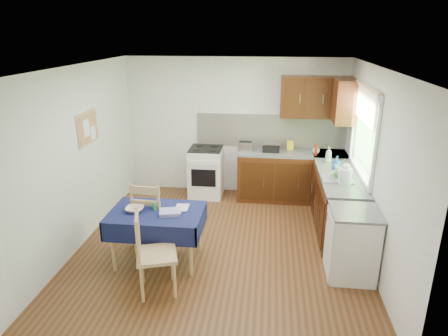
# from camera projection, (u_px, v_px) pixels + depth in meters

# --- Properties ---
(floor) EXTENTS (4.20, 4.20, 0.00)m
(floor) POSITION_uv_depth(u_px,v_px,m) (221.00, 245.00, 5.77)
(floor) COLOR #4D2A14
(floor) RESTS_ON ground
(ceiling) EXTENTS (4.00, 4.20, 0.02)m
(ceiling) POSITION_uv_depth(u_px,v_px,m) (221.00, 67.00, 4.95)
(ceiling) COLOR white
(ceiling) RESTS_ON wall_back
(wall_back) EXTENTS (4.00, 0.02, 2.50)m
(wall_back) POSITION_uv_depth(u_px,v_px,m) (235.00, 127.00, 7.33)
(wall_back) COLOR silver
(wall_back) RESTS_ON ground
(wall_front) EXTENTS (4.00, 0.02, 2.50)m
(wall_front) POSITION_uv_depth(u_px,v_px,m) (190.00, 240.00, 3.39)
(wall_front) COLOR silver
(wall_front) RESTS_ON ground
(wall_left) EXTENTS (0.02, 4.20, 2.50)m
(wall_left) POSITION_uv_depth(u_px,v_px,m) (79.00, 157.00, 5.58)
(wall_left) COLOR silver
(wall_left) RESTS_ON ground
(wall_right) EXTENTS (0.02, 4.20, 2.50)m
(wall_right) POSITION_uv_depth(u_px,v_px,m) (375.00, 168.00, 5.14)
(wall_right) COLOR silver
(wall_right) RESTS_ON ground
(base_cabinets) EXTENTS (1.90, 2.30, 0.86)m
(base_cabinets) POSITION_uv_depth(u_px,v_px,m) (311.00, 189.00, 6.65)
(base_cabinets) COLOR #361E09
(base_cabinets) RESTS_ON ground
(worktop_back) EXTENTS (1.90, 0.60, 0.04)m
(worktop_back) POSITION_uv_depth(u_px,v_px,m) (292.00, 153.00, 7.05)
(worktop_back) COLOR slate
(worktop_back) RESTS_ON base_cabinets
(worktop_right) EXTENTS (0.60, 1.70, 0.04)m
(worktop_right) POSITION_uv_depth(u_px,v_px,m) (340.00, 177.00, 5.90)
(worktop_right) COLOR slate
(worktop_right) RESTS_ON base_cabinets
(worktop_corner) EXTENTS (0.60, 0.60, 0.04)m
(worktop_corner) POSITION_uv_depth(u_px,v_px,m) (330.00, 154.00, 6.98)
(worktop_corner) COLOR slate
(worktop_corner) RESTS_ON base_cabinets
(splashback) EXTENTS (2.70, 0.02, 0.60)m
(splashback) POSITION_uv_depth(u_px,v_px,m) (270.00, 131.00, 7.26)
(splashback) COLOR beige
(splashback) RESTS_ON wall_back
(upper_cabinets) EXTENTS (1.20, 0.85, 0.70)m
(upper_cabinets) POSITION_uv_depth(u_px,v_px,m) (324.00, 99.00, 6.68)
(upper_cabinets) COLOR #361E09
(upper_cabinets) RESTS_ON wall_back
(stove) EXTENTS (0.60, 0.61, 0.92)m
(stove) POSITION_uv_depth(u_px,v_px,m) (206.00, 172.00, 7.36)
(stove) COLOR white
(stove) RESTS_ON ground
(window) EXTENTS (0.04, 1.48, 1.26)m
(window) POSITION_uv_depth(u_px,v_px,m) (364.00, 126.00, 5.66)
(window) COLOR #2C5824
(window) RESTS_ON wall_right
(fridge) EXTENTS (0.58, 0.60, 0.89)m
(fridge) POSITION_uv_depth(u_px,v_px,m) (352.00, 244.00, 4.92)
(fridge) COLOR white
(fridge) RESTS_ON ground
(corkboard) EXTENTS (0.04, 0.62, 0.47)m
(corkboard) POSITION_uv_depth(u_px,v_px,m) (88.00, 128.00, 5.74)
(corkboard) COLOR tan
(corkboard) RESTS_ON wall_left
(dining_table) EXTENTS (1.20, 0.81, 0.72)m
(dining_table) POSITION_uv_depth(u_px,v_px,m) (157.00, 219.00, 5.18)
(dining_table) COLOR #0F0E3B
(dining_table) RESTS_ON ground
(chair_far) EXTENTS (0.49, 0.49, 1.04)m
(chair_far) POSITION_uv_depth(u_px,v_px,m) (150.00, 214.00, 5.46)
(chair_far) COLOR tan
(chair_far) RESTS_ON ground
(chair_near) EXTENTS (0.57, 0.57, 1.02)m
(chair_near) POSITION_uv_depth(u_px,v_px,m) (152.00, 251.00, 4.57)
(chair_near) COLOR tan
(chair_near) RESTS_ON ground
(toaster) EXTENTS (0.26, 0.16, 0.20)m
(toaster) POSITION_uv_depth(u_px,v_px,m) (245.00, 146.00, 7.04)
(toaster) COLOR silver
(toaster) RESTS_ON worktop_back
(sandwich_press) EXTENTS (0.29, 0.25, 0.17)m
(sandwich_press) POSITION_uv_depth(u_px,v_px,m) (271.00, 147.00, 7.06)
(sandwich_press) COLOR black
(sandwich_press) RESTS_ON worktop_back
(sauce_bottle) EXTENTS (0.05, 0.05, 0.20)m
(sauce_bottle) POSITION_uv_depth(u_px,v_px,m) (316.00, 150.00, 6.82)
(sauce_bottle) COLOR red
(sauce_bottle) RESTS_ON worktop_back
(yellow_packet) EXTENTS (0.13, 0.10, 0.15)m
(yellow_packet) POSITION_uv_depth(u_px,v_px,m) (290.00, 145.00, 7.16)
(yellow_packet) COLOR yellow
(yellow_packet) RESTS_ON worktop_back
(dish_rack) EXTENTS (0.42, 0.32, 0.20)m
(dish_rack) POSITION_uv_depth(u_px,v_px,m) (337.00, 179.00, 5.71)
(dish_rack) COLOR #95969B
(dish_rack) RESTS_ON worktop_right
(kettle) EXTENTS (0.18, 0.18, 0.30)m
(kettle) POSITION_uv_depth(u_px,v_px,m) (345.00, 175.00, 5.54)
(kettle) COLOR white
(kettle) RESTS_ON worktop_right
(cup) EXTENTS (0.16, 0.16, 0.10)m
(cup) POSITION_uv_depth(u_px,v_px,m) (316.00, 151.00, 6.92)
(cup) COLOR white
(cup) RESTS_ON worktop_back
(soap_bottle_a) EXTENTS (0.14, 0.14, 0.26)m
(soap_bottle_a) POSITION_uv_depth(u_px,v_px,m) (329.00, 155.00, 6.44)
(soap_bottle_a) COLOR white
(soap_bottle_a) RESTS_ON worktop_right
(soap_bottle_b) EXTENTS (0.13, 0.13, 0.21)m
(soap_bottle_b) POSITION_uv_depth(u_px,v_px,m) (336.00, 163.00, 6.13)
(soap_bottle_b) COLOR blue
(soap_bottle_b) RESTS_ON worktop_right
(soap_bottle_c) EXTENTS (0.19, 0.19, 0.17)m
(soap_bottle_c) POSITION_uv_depth(u_px,v_px,m) (338.00, 173.00, 5.75)
(soap_bottle_c) COLOR green
(soap_bottle_c) RESTS_ON worktop_right
(plate_bowl) EXTENTS (0.25, 0.25, 0.06)m
(plate_bowl) POSITION_uv_depth(u_px,v_px,m) (135.00, 209.00, 5.14)
(plate_bowl) COLOR beige
(plate_bowl) RESTS_ON dining_table
(book) EXTENTS (0.18, 0.24, 0.02)m
(book) POSITION_uv_depth(u_px,v_px,m) (176.00, 208.00, 5.23)
(book) COLOR white
(book) RESTS_ON dining_table
(spice_jar) EXTENTS (0.05, 0.05, 0.09)m
(spice_jar) POSITION_uv_depth(u_px,v_px,m) (154.00, 207.00, 5.17)
(spice_jar) COLOR green
(spice_jar) RESTS_ON dining_table
(tea_towel) EXTENTS (0.31, 0.27, 0.05)m
(tea_towel) POSITION_uv_depth(u_px,v_px,m) (170.00, 212.00, 5.06)
(tea_towel) COLOR navy
(tea_towel) RESTS_ON dining_table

